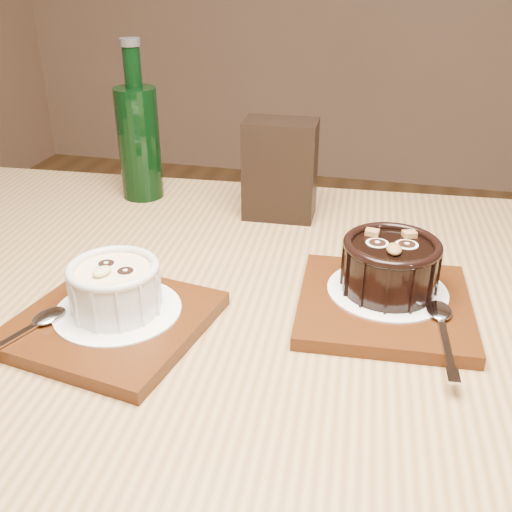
{
  "coord_description": "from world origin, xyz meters",
  "views": [
    {
      "loc": [
        0.01,
        -0.56,
        1.1
      ],
      "look_at": [
        -0.12,
        -0.03,
        0.81
      ],
      "focal_mm": 42.0,
      "sensor_mm": 36.0,
      "label": 1
    }
  ],
  "objects_px": {
    "tray_left": "(112,322)",
    "tray_right": "(384,305)",
    "ramekin_white": "(115,286)",
    "green_bottle": "(139,139)",
    "table": "(244,384)",
    "ramekin_dark": "(390,263)",
    "condiment_stand": "(280,170)"
  },
  "relations": [
    {
      "from": "table",
      "to": "tray_right",
      "type": "relative_size",
      "value": 6.96
    },
    {
      "from": "table",
      "to": "condiment_stand",
      "type": "xyz_separation_m",
      "value": [
        -0.02,
        0.27,
        0.16
      ]
    },
    {
      "from": "tray_left",
      "to": "condiment_stand",
      "type": "xyz_separation_m",
      "value": [
        0.1,
        0.33,
        0.06
      ]
    },
    {
      "from": "tray_right",
      "to": "tray_left",
      "type": "bearing_deg",
      "value": -159.06
    },
    {
      "from": "ramekin_white",
      "to": "green_bottle",
      "type": "distance_m",
      "value": 0.37
    },
    {
      "from": "tray_right",
      "to": "green_bottle",
      "type": "xyz_separation_m",
      "value": [
        -0.39,
        0.25,
        0.08
      ]
    },
    {
      "from": "tray_right",
      "to": "ramekin_dark",
      "type": "height_order",
      "value": "ramekin_dark"
    },
    {
      "from": "condiment_stand",
      "to": "green_bottle",
      "type": "xyz_separation_m",
      "value": [
        -0.22,
        0.03,
        0.02
      ]
    },
    {
      "from": "tray_left",
      "to": "ramekin_white",
      "type": "distance_m",
      "value": 0.04
    },
    {
      "from": "condiment_stand",
      "to": "tray_right",
      "type": "bearing_deg",
      "value": -53.91
    },
    {
      "from": "tray_right",
      "to": "condiment_stand",
      "type": "relative_size",
      "value": 1.29
    },
    {
      "from": "ramekin_dark",
      "to": "condiment_stand",
      "type": "distance_m",
      "value": 0.27
    },
    {
      "from": "tray_right",
      "to": "ramekin_dark",
      "type": "bearing_deg",
      "value": 84.59
    },
    {
      "from": "table",
      "to": "ramekin_dark",
      "type": "relative_size",
      "value": 12.07
    },
    {
      "from": "tray_left",
      "to": "ramekin_white",
      "type": "relative_size",
      "value": 1.95
    },
    {
      "from": "tray_right",
      "to": "condiment_stand",
      "type": "bearing_deg",
      "value": 126.09
    },
    {
      "from": "condiment_stand",
      "to": "ramekin_white",
      "type": "bearing_deg",
      "value": -107.82
    },
    {
      "from": "ramekin_white",
      "to": "condiment_stand",
      "type": "height_order",
      "value": "condiment_stand"
    },
    {
      "from": "ramekin_white",
      "to": "tray_right",
      "type": "xyz_separation_m",
      "value": [
        0.26,
        0.09,
        -0.04
      ]
    },
    {
      "from": "tray_left",
      "to": "condiment_stand",
      "type": "distance_m",
      "value": 0.35
    },
    {
      "from": "condiment_stand",
      "to": "green_bottle",
      "type": "bearing_deg",
      "value": 173.54
    },
    {
      "from": "condiment_stand",
      "to": "tray_left",
      "type": "bearing_deg",
      "value": -107.69
    },
    {
      "from": "tray_left",
      "to": "ramekin_dark",
      "type": "distance_m",
      "value": 0.3
    },
    {
      "from": "tray_left",
      "to": "tray_right",
      "type": "xyz_separation_m",
      "value": [
        0.27,
        0.1,
        0.0
      ]
    },
    {
      "from": "condiment_stand",
      "to": "green_bottle",
      "type": "height_order",
      "value": "green_bottle"
    },
    {
      "from": "ramekin_white",
      "to": "condiment_stand",
      "type": "bearing_deg",
      "value": 93.05
    },
    {
      "from": "table",
      "to": "tray_left",
      "type": "relative_size",
      "value": 6.96
    },
    {
      "from": "tray_left",
      "to": "condiment_stand",
      "type": "height_order",
      "value": "condiment_stand"
    },
    {
      "from": "table",
      "to": "ramekin_white",
      "type": "xyz_separation_m",
      "value": [
        -0.12,
        -0.04,
        0.14
      ]
    },
    {
      "from": "condiment_stand",
      "to": "green_bottle",
      "type": "distance_m",
      "value": 0.23
    },
    {
      "from": "tray_left",
      "to": "tray_right",
      "type": "height_order",
      "value": "same"
    },
    {
      "from": "condiment_stand",
      "to": "table",
      "type": "bearing_deg",
      "value": -85.7
    }
  ]
}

